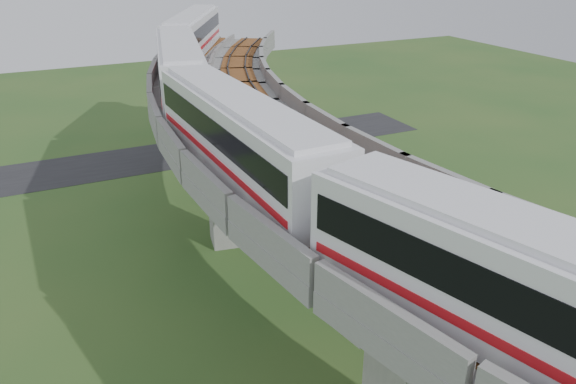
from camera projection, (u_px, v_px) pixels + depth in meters
name	position (u px, v px, depth m)	size (l,w,h in m)	color
ground	(273.00, 326.00, 32.01)	(160.00, 160.00, 0.00)	#2A5221
dirt_lot	(485.00, 285.00, 35.83)	(18.00, 26.00, 0.04)	gray
asphalt_road	(152.00, 158.00, 56.72)	(60.00, 8.00, 0.03)	#232326
viaduct	(337.00, 168.00, 29.80)	(19.58, 73.98, 11.40)	#99968E
metro_train	(243.00, 94.00, 31.28)	(13.01, 61.11, 3.64)	silver
fence	(413.00, 275.00, 35.52)	(3.87, 38.73, 1.50)	#2D382D
tree_0	(280.00, 137.00, 55.63)	(2.77, 2.77, 3.49)	#382314
tree_1	(293.00, 176.00, 46.83)	(2.12, 2.12, 3.01)	#382314
tree_2	(307.00, 201.00, 42.30)	(2.98, 2.98, 3.43)	#382314
tree_3	(358.00, 262.00, 34.55)	(2.62, 2.62, 3.16)	#382314
tree_4	(398.00, 293.00, 30.79)	(2.33, 2.33, 3.41)	#382314
tree_5	(503.00, 364.00, 26.57)	(2.04, 2.04, 2.68)	#382314
car_red	(490.00, 288.00, 34.48)	(1.20, 3.45, 1.14)	#A4200F
car_dark	(400.00, 220.00, 42.53)	(1.88, 4.62, 1.34)	black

